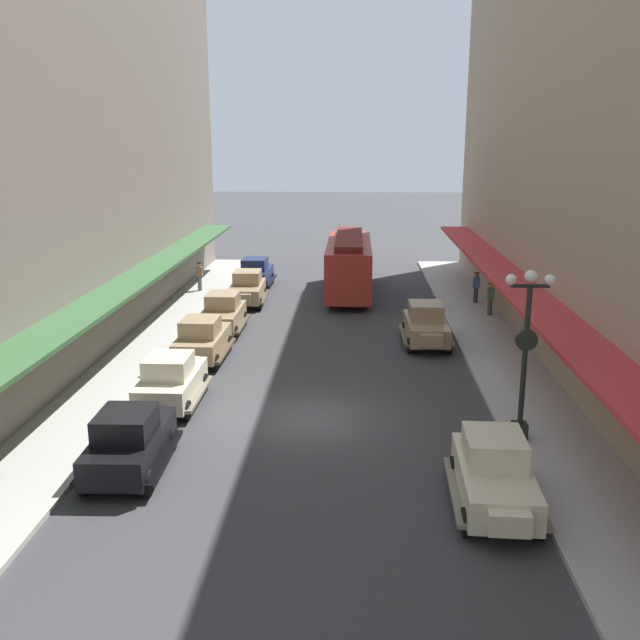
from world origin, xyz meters
TOP-DOWN VIEW (x-y plane):
  - ground_plane at (0.00, 0.00)m, footprint 200.00×200.00m
  - sidewalk_left at (-7.50, 0.00)m, footprint 3.00×60.00m
  - sidewalk_right at (7.50, 0.00)m, footprint 3.00×60.00m
  - parked_car_0 at (-4.71, 20.84)m, footprint 2.21×4.29m
  - parked_car_1 at (-4.73, -4.05)m, footprint 2.23×4.29m
  - parked_car_2 at (-4.86, 0.96)m, footprint 2.14×4.26m
  - parked_car_3 at (-4.87, 6.05)m, footprint 2.19×4.28m
  - parked_car_4 at (-4.54, 16.26)m, footprint 2.25×4.30m
  - parked_car_5 at (4.57, 8.87)m, footprint 2.20×4.28m
  - parked_car_6 at (-4.84, 10.45)m, footprint 2.14×4.26m
  - parked_car_7 at (4.90, -5.49)m, footprint 2.25×4.30m
  - streetcar at (1.04, 19.05)m, footprint 2.55×9.61m
  - lamp_post_with_clock at (6.40, -1.60)m, footprint 1.42×0.44m
  - fire_hydrant at (-6.35, 3.68)m, footprint 0.24×0.24m
  - pedestrian_0 at (8.05, 16.72)m, footprint 0.36×0.28m
  - pedestrian_1 at (-7.80, 19.08)m, footprint 0.36×0.28m
  - pedestrian_2 at (8.30, 13.84)m, footprint 0.36×0.28m

SIDE VIEW (x-z plane):
  - ground_plane at x=0.00m, z-range 0.00..0.00m
  - sidewalk_left at x=-7.50m, z-range 0.00..0.15m
  - sidewalk_right at x=7.50m, z-range 0.00..0.15m
  - fire_hydrant at x=-6.35m, z-range 0.15..0.97m
  - parked_car_0 at x=-4.71m, z-range 0.02..1.86m
  - parked_car_1 at x=-4.73m, z-range 0.02..1.86m
  - parked_car_2 at x=-4.86m, z-range 0.02..1.86m
  - parked_car_3 at x=-4.87m, z-range 0.02..1.86m
  - parked_car_4 at x=-4.54m, z-range 0.02..1.86m
  - parked_car_5 at x=4.57m, z-range 0.02..1.86m
  - parked_car_6 at x=-4.84m, z-range 0.02..1.86m
  - parked_car_7 at x=4.90m, z-range 0.02..1.86m
  - pedestrian_0 at x=8.05m, z-range 0.18..1.85m
  - pedestrian_1 at x=-7.80m, z-range 0.18..1.85m
  - pedestrian_2 at x=8.30m, z-range 0.18..1.85m
  - streetcar at x=1.04m, z-range 0.17..3.63m
  - lamp_post_with_clock at x=6.40m, z-range 0.41..5.57m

